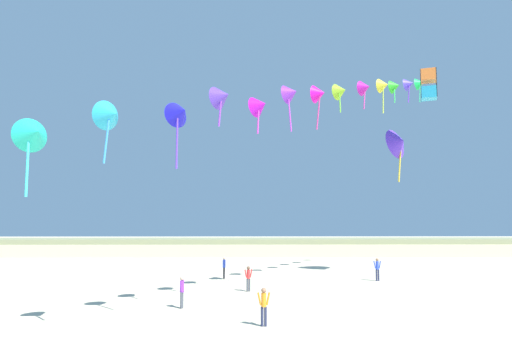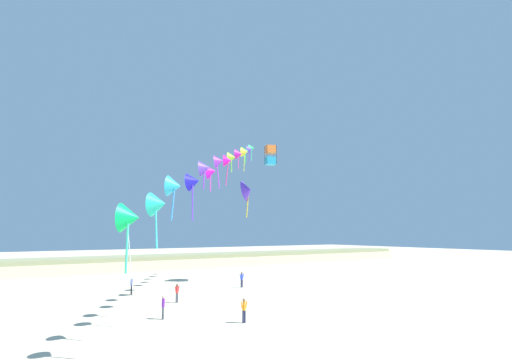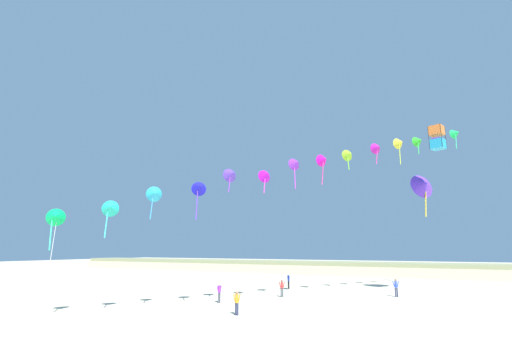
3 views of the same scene
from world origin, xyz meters
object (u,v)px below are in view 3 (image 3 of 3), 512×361
object	(u,v)px
person_near_left	(219,291)
large_kite_mid_trail	(424,185)
person_far_right	(282,287)
large_kite_low_lead	(437,138)
person_near_right	(237,301)
person_far_left	(396,286)
person_mid_center	(289,280)

from	to	relation	value
person_near_left	large_kite_mid_trail	bearing A→B (deg)	41.79
person_far_right	large_kite_low_lead	size ratio (longest dim) A/B	0.66
person_near_right	large_kite_mid_trail	distance (m)	22.99
person_far_left	large_kite_mid_trail	size ratio (longest dim) A/B	0.35
person_far_left	person_mid_center	bearing A→B (deg)	172.08
person_mid_center	person_far_right	xyz separation A→B (m)	(1.78, -6.19, -0.06)
person_mid_center	large_kite_low_lead	world-z (taller)	large_kite_low_lead
person_near_right	person_far_right	size ratio (longest dim) A/B	1.02
person_far_right	large_kite_mid_trail	world-z (taller)	large_kite_mid_trail
person_far_right	person_near_left	bearing A→B (deg)	-121.11
person_near_right	person_mid_center	bearing A→B (deg)	98.87
person_near_right	large_kite_low_lead	size ratio (longest dim) A/B	0.67
person_mid_center	person_far_left	distance (m)	10.92
person_far_left	person_far_right	xyz separation A→B (m)	(-9.04, -4.69, -0.06)
person_near_right	person_mid_center	world-z (taller)	person_mid_center
person_near_left	person_mid_center	xyz separation A→B (m)	(1.40, 11.46, 0.04)
person_far_right	large_kite_low_lead	world-z (taller)	large_kite_low_lead
large_kite_low_lead	large_kite_mid_trail	world-z (taller)	large_kite_low_lead
person_near_left	person_far_right	world-z (taller)	person_near_left
person_near_left	person_far_right	bearing A→B (deg)	58.89
person_near_left	large_kite_low_lead	xyz separation A→B (m)	(16.75, 11.07, 13.55)
person_near_right	large_kite_low_lead	xyz separation A→B (m)	(12.96, 14.91, 13.56)
person_near_left	person_far_left	size ratio (longest dim) A/B	0.95
person_mid_center	person_far_right	distance (m)	6.44
person_mid_center	person_far_left	size ratio (longest dim) A/B	1.00
person_far_right	large_kite_low_lead	distance (m)	20.05
person_near_right	person_mid_center	size ratio (longest dim) A/B	0.95
person_mid_center	person_far_right	bearing A→B (deg)	-73.98
person_near_right	person_far_left	size ratio (longest dim) A/B	0.95
large_kite_mid_trail	person_mid_center	bearing A→B (deg)	-171.09
person_mid_center	large_kite_mid_trail	bearing A→B (deg)	8.91
person_near_left	large_kite_low_lead	bearing A→B (deg)	33.47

